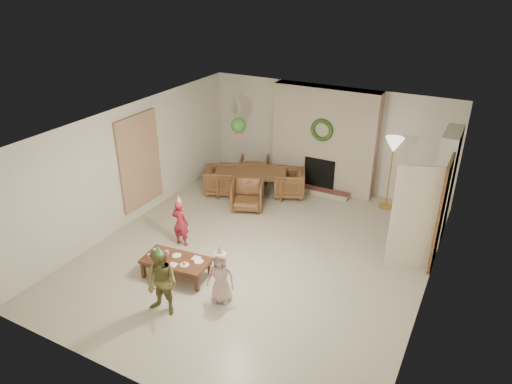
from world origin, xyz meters
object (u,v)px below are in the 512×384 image
Objects in this scene: coffee_table_top at (176,261)px; child_red at (180,223)px; dining_table at (251,183)px; child_pink at (221,276)px; dining_chair_far at (254,169)px; dining_chair_right at (289,183)px; dining_chair_near at (248,195)px; dining_chair_left at (221,180)px; child_plaid at (162,283)px.

coffee_table_top is 1.22× the size of child_red.
child_red is at bearing -115.29° from dining_table.
child_pink is (1.45, -3.70, 0.17)m from dining_table.
dining_chair_right is (1.12, -0.33, 0.00)m from dining_chair_far.
dining_chair_near reaches higher than dining_table.
child_plaid reaches higher than dining_chair_left.
dining_chair_left is at bearing 102.63° from coffee_table_top.
dining_chair_right is at bearing 77.67° from coffee_table_top.
dining_chair_right is 0.76× the size of child_pink.
coffee_table_top is 1.07m from child_red.
coffee_table_top is at bearing 112.38° from child_plaid.
dining_chair_near and dining_chair_right have the same top height.
dining_table is 1.43× the size of coffee_table_top.
child_pink is at bearing -90.97° from dining_table.
coffee_table_top is at bearing 176.28° from dining_chair_left.
dining_chair_right is at bearing -90.00° from dining_chair_left.
dining_chair_near is 0.61× the size of coffee_table_top.
child_red reaches higher than dining_chair_near.
dining_chair_left is 0.61× the size of coffee_table_top.
dining_chair_right is at bearing 141.34° from dining_chair_far.
dining_table is 2.34× the size of dining_chair_near.
child_pink is at bearing 89.18° from dining_chair_far.
dining_chair_far is at bearing 97.18° from child_pink.
dining_chair_far is 0.61× the size of coffee_table_top.
dining_chair_near is at bearing 95.99° from child_plaid.
dining_table is 2.63m from child_red.
child_red is (-0.13, -2.62, 0.18)m from dining_table.
dining_chair_far and dining_chair_left have the same top height.
coffee_table_top is 1.04× the size of child_plaid.
dining_chair_left is 3.42m from coffee_table_top.
dining_chair_near is 0.63× the size of child_plaid.
coffee_table_top is 1.26× the size of child_pink.
dining_chair_far is 1.04m from dining_chair_left.
dining_chair_near is 1.00× the size of dining_chair_left.
child_plaid is (0.53, -3.70, 0.24)m from dining_chair_near.
coffee_table_top is at bearing 116.17° from child_red.
child_red reaches higher than dining_table.
dining_table is 1.74× the size of child_red.
dining_chair_left is 4.37m from child_plaid.
child_pink reaches higher than dining_chair_near.
child_plaid is at bearing 79.76° from dining_chair_far.
child_plaid is (0.39, -0.85, 0.23)m from coffee_table_top.
dining_chair_near and dining_chair_left have the same top height.
dining_chair_right is 4.73m from child_plaid.
dining_chair_left is at bearing -90.00° from dining_chair_right.
child_red is 1.92m from child_pink.
child_pink reaches higher than coffee_table_top.
dining_chair_left is at bearing -180.00° from dining_table.
child_plaid reaches higher than dining_chair_right.
dining_table is 0.73m from dining_chair_far.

